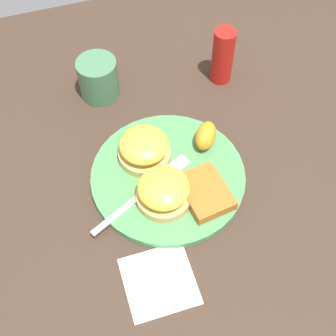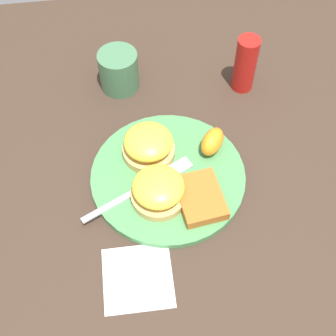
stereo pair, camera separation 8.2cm
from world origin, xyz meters
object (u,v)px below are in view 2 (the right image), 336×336
orange_wedge (212,142)px  fork (145,186)px  sandwich_benedict_left (148,145)px  condiment_bottle (245,64)px  hashbrown_patty (200,198)px  sandwich_benedict_right (158,190)px  cup (119,70)px

orange_wedge → fork: size_ratio=0.29×
sandwich_benedict_left → condiment_bottle: (0.16, -0.21, 0.02)m
sandwich_benedict_left → fork: size_ratio=0.47×
orange_wedge → fork: (-0.07, 0.13, -0.02)m
hashbrown_patty → condiment_bottle: 0.30m
sandwich_benedict_right → condiment_bottle: 0.33m
sandwich_benedict_right → hashbrown_patty: size_ratio=0.99×
hashbrown_patty → fork: hashbrown_patty is taller
fork → cup: bearing=5.2°
sandwich_benedict_left → hashbrown_patty: bearing=-146.0°
fork → condiment_bottle: condiment_bottle is taller
hashbrown_patty → cup: 0.33m
cup → condiment_bottle: bearing=-98.6°
orange_wedge → condiment_bottle: bearing=-30.5°
sandwich_benedict_right → fork: sandwich_benedict_right is taller
orange_wedge → fork: bearing=116.7°
hashbrown_patty → fork: bearing=65.8°
hashbrown_patty → orange_wedge: orange_wedge is taller
sandwich_benedict_right → orange_wedge: sandwich_benedict_right is taller
sandwich_benedict_right → condiment_bottle: (0.25, -0.21, 0.02)m
sandwich_benedict_right → cup: bearing=8.7°
hashbrown_patty → fork: 0.10m
sandwich_benedict_right → hashbrown_patty: (-0.02, -0.07, -0.02)m
cup → condiment_bottle: (-0.04, -0.25, 0.02)m
sandwich_benedict_right → orange_wedge: 0.14m
sandwich_benedict_right → hashbrown_patty: sandwich_benedict_right is taller
sandwich_benedict_right → condiment_bottle: size_ratio=0.78×
cup → fork: bearing=-174.8°
sandwich_benedict_left → orange_wedge: sandwich_benedict_left is taller
sandwich_benedict_left → hashbrown_patty: (-0.11, -0.08, -0.02)m
sandwich_benedict_left → cup: cup is taller
sandwich_benedict_left → sandwich_benedict_right: same height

